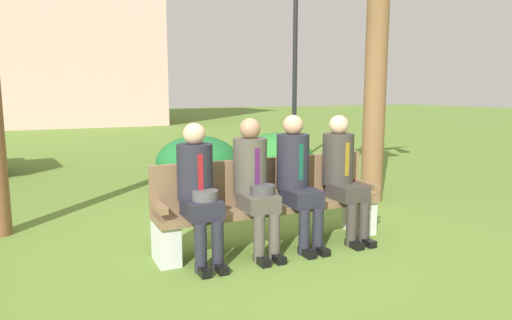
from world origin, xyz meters
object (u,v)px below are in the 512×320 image
Objects in this scene: seated_man_centerright at (297,174)px; street_lamp at (295,52)px; shrub_mid_lawn at (276,156)px; seated_man_rightmost at (342,170)px; seated_man_leftmost at (198,186)px; seated_man_centerleft at (254,179)px; park_bench at (270,203)px; shrub_near_bench at (198,162)px.

street_lamp is at bearing 60.34° from seated_man_centerright.
shrub_mid_lawn is 0.34× the size of street_lamp.
seated_man_rightmost is 0.33× the size of street_lamp.
seated_man_rightmost is at bearing 0.32° from seated_man_leftmost.
seated_man_centerleft is at bearing -124.03° from street_lamp.
street_lamp reaches higher than seated_man_leftmost.
seated_man_centerright reaches higher than seated_man_leftmost.
park_bench is 0.61× the size of street_lamp.
seated_man_centerright is 3.22m from shrub_near_bench.
street_lamp is at bearing 57.35° from park_bench.
park_bench is 0.42m from seated_man_centerright.
park_bench is 1.87× the size of seated_man_leftmost.
shrub_mid_lawn is (1.70, 3.12, -0.01)m from park_bench.
street_lamp is at bearing 55.97° from seated_man_centerleft.
seated_man_rightmost reaches higher than shrub_mid_lawn.
shrub_near_bench is (0.21, 3.08, -0.01)m from park_bench.
seated_man_leftmost is 4.12m from shrub_mid_lawn.
seated_man_rightmost reaches higher than seated_man_centerleft.
shrub_near_bench is at bearing -152.75° from street_lamp.
seated_man_centerleft is (-0.24, -0.13, 0.30)m from park_bench.
seated_man_rightmost is (1.63, 0.01, 0.02)m from seated_man_leftmost.
seated_man_leftmost reaches higher than park_bench.
shrub_near_bench is at bearing 72.30° from seated_man_leftmost.
street_lamp is at bearing 49.12° from shrub_mid_lawn.
seated_man_leftmost is at bearing -127.73° from shrub_mid_lawn.
shrub_near_bench is 0.35× the size of street_lamp.
seated_man_centerright is at bearing 0.57° from seated_man_leftmost.
seated_man_centerright is at bearing -89.38° from shrub_near_bench.
seated_man_rightmost is (1.06, 0.01, 0.01)m from seated_man_centerleft.
seated_man_rightmost is 3.28m from shrub_near_bench.
seated_man_centerright is at bearing -114.15° from shrub_mid_lawn.
shrub_mid_lawn is at bearing 74.77° from seated_man_rightmost.
park_bench is 1.80× the size of seated_man_centerright.
seated_man_centerright is at bearing -27.01° from park_bench.
shrub_mid_lawn is at bearing 65.85° from seated_man_centerright.
seated_man_rightmost is at bearing -79.32° from shrub_near_bench.
seated_man_leftmost is 6.10m from street_lamp.
seated_man_centerright is at bearing 0.89° from seated_man_centerleft.
shrub_near_bench is at bearing 90.62° from seated_man_centerright.
seated_man_rightmost reaches higher than park_bench.
park_bench is 3.09m from shrub_near_bench.
seated_man_leftmost is 0.95× the size of shrub_mid_lawn.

